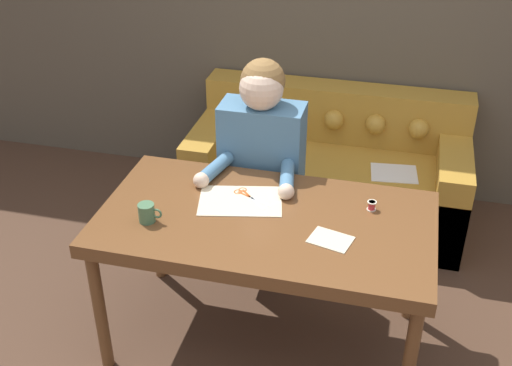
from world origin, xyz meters
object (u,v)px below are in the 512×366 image
(dining_table, at_px, (265,230))
(scissors, at_px, (247,195))
(couch, at_px, (328,173))
(mug, at_px, (147,213))
(person, at_px, (261,169))
(thread_spool, at_px, (372,206))

(dining_table, xyz_separation_m, scissors, (-0.13, 0.16, 0.08))
(couch, height_order, scissors, couch)
(couch, bearing_deg, mug, -114.02)
(dining_table, xyz_separation_m, mug, (-0.52, -0.16, 0.12))
(person, bearing_deg, couch, 68.90)
(mug, distance_m, thread_spool, 1.04)
(couch, xyz_separation_m, scissors, (-0.26, -1.12, 0.47))
(person, bearing_deg, thread_spool, -30.77)
(mug, bearing_deg, couch, 65.98)
(scissors, distance_m, mug, 0.50)
(couch, xyz_separation_m, person, (-0.28, -0.72, 0.39))
(couch, bearing_deg, dining_table, -95.61)
(dining_table, height_order, mug, mug)
(couch, relative_size, person, 1.33)
(couch, bearing_deg, person, -111.10)
(thread_spool, bearing_deg, couch, 107.44)
(couch, height_order, thread_spool, same)
(dining_table, height_order, couch, couch)
(dining_table, xyz_separation_m, thread_spool, (0.47, 0.18, 0.10))
(person, distance_m, scissors, 0.40)
(scissors, bearing_deg, couch, 77.02)
(mug, bearing_deg, dining_table, 17.41)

